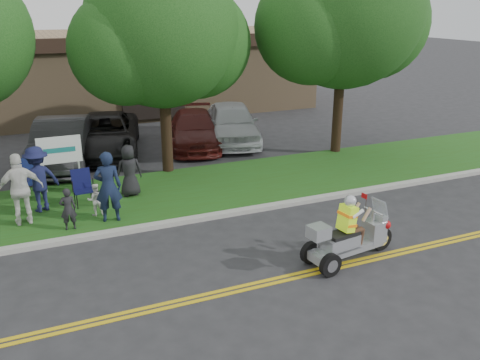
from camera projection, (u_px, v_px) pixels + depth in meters
name	position (u px, v px, depth m)	size (l,w,h in m)	color
ground	(238.00, 276.00, 10.68)	(120.00, 120.00, 0.00)	#28282B
centerline_near	(250.00, 289.00, 10.18)	(60.00, 0.10, 0.01)	gold
centerline_far	(246.00, 285.00, 10.32)	(60.00, 0.10, 0.01)	gold
curb	(193.00, 219.00, 13.31)	(60.00, 0.25, 0.12)	#A8A89E
grass_verge	(170.00, 193.00, 15.17)	(60.00, 4.00, 0.10)	#275015
commercial_building	(134.00, 70.00, 27.22)	(18.00, 8.20, 4.00)	#9E7F5B
tree_mid	(163.00, 37.00, 15.70)	(5.88, 4.80, 7.05)	#332114
tree_right	(345.00, 15.00, 17.75)	(6.86, 5.60, 8.07)	#332114
business_sign	(60.00, 153.00, 14.91)	(1.25, 0.06, 1.75)	silver
trike_scooter	(349.00, 238.00, 11.13)	(2.39, 0.88, 1.56)	black
lawn_chair_a	(82.00, 185.00, 14.05)	(0.55, 0.57, 0.99)	black
lawn_chair_b	(30.00, 176.00, 14.55)	(0.63, 0.66, 1.13)	black
spectator_adult_left	(108.00, 187.00, 12.84)	(0.67, 0.44, 1.85)	#15203B
spectator_adult_right	(21.00, 189.00, 12.66)	(1.09, 0.45, 1.85)	silver
spectator_chair_a	(38.00, 179.00, 13.48)	(1.16, 0.66, 1.79)	#181C44
spectator_chair_b	(129.00, 171.00, 14.61)	(0.74, 0.48, 1.51)	black
child_left	(68.00, 209.00, 12.46)	(0.39, 0.26, 1.08)	black
child_right	(95.00, 200.00, 13.33)	(0.42, 0.33, 0.87)	silver
parked_car_left	(61.00, 143.00, 17.60)	(1.73, 4.97, 1.64)	#2F2F32
parked_car_mid	(105.00, 134.00, 19.18)	(2.42, 5.25, 1.46)	black
parked_car_right	(194.00, 130.00, 20.11)	(1.91, 4.69, 1.36)	#4F1612
parked_car_far_right	(232.00, 123.00, 20.62)	(1.93, 4.79, 1.63)	silver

